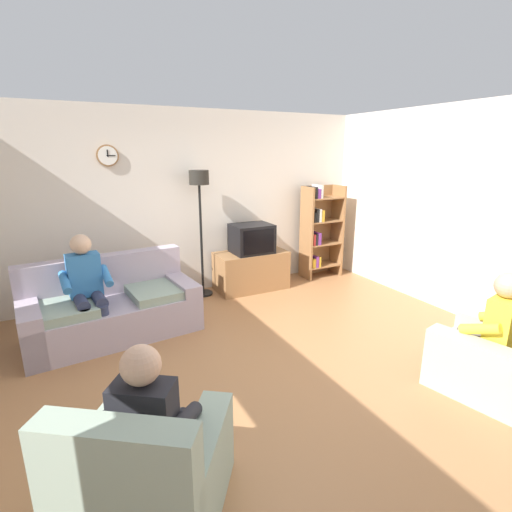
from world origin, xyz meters
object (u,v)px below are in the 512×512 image
(couch, at_px, (112,309))
(floor_lamp, at_px, (200,199))
(tv_stand, at_px, (251,270))
(person_in_left_armchair, at_px, (152,419))
(armchair_near_window, at_px, (150,476))
(person_on_couch, at_px, (87,284))
(person_in_right_armchair, at_px, (490,326))
(bookshelf, at_px, (319,230))
(armchair_near_bookshelf, at_px, (495,362))
(tv, at_px, (252,239))

(couch, xyz_separation_m, floor_lamp, (1.38, 0.77, 1.14))
(tv_stand, distance_m, person_in_left_armchair, 3.90)
(armchair_near_window, distance_m, person_in_left_armchair, 0.33)
(person_on_couch, relative_size, person_in_left_armchair, 1.11)
(person_on_couch, height_order, person_in_left_armchair, person_on_couch)
(armchair_near_window, relative_size, person_in_right_armchair, 1.05)
(bookshelf, height_order, person_in_right_armchair, bookshelf)
(bookshelf, bearing_deg, armchair_near_window, -136.97)
(floor_lamp, height_order, person_in_right_armchair, floor_lamp)
(floor_lamp, bearing_deg, person_in_left_armchair, -113.68)
(couch, bearing_deg, floor_lamp, 29.18)
(floor_lamp, relative_size, armchair_near_bookshelf, 1.79)
(armchair_near_window, xyz_separation_m, person_in_right_armchair, (3.00, -0.04, 0.32))
(floor_lamp, distance_m, person_on_couch, 1.99)
(tv_stand, relative_size, person_on_couch, 0.89)
(armchair_near_bookshelf, bearing_deg, person_in_left_armchair, 176.07)
(tv_stand, relative_size, tv, 1.83)
(couch, bearing_deg, armchair_near_window, -92.50)
(armchair_near_window, relative_size, armchair_near_bookshelf, 1.14)
(tv, relative_size, armchair_near_window, 0.51)
(tv_stand, height_order, person_in_left_armchair, person_in_left_armchair)
(bookshelf, height_order, armchair_near_bookshelf, bookshelf)
(armchair_near_bookshelf, relative_size, person_in_left_armchair, 0.92)
(tv, height_order, person_in_right_armchair, person_in_right_armchair)
(floor_lamp, relative_size, person_in_left_armchair, 1.65)
(couch, distance_m, floor_lamp, 1.95)
(person_on_couch, bearing_deg, bookshelf, 13.00)
(bookshelf, relative_size, person_on_couch, 1.27)
(armchair_near_window, height_order, armchair_near_bookshelf, same)
(bookshelf, bearing_deg, couch, -167.84)
(armchair_near_window, height_order, person_in_left_armchair, person_in_left_armchair)
(tv_stand, distance_m, person_on_couch, 2.54)
(armchair_near_window, bearing_deg, bookshelf, 43.03)
(couch, bearing_deg, person_in_right_armchair, -42.43)
(bookshelf, bearing_deg, armchair_near_bookshelf, -99.19)
(armchair_near_window, height_order, person_on_couch, person_on_couch)
(bookshelf, height_order, person_on_couch, bookshelf)
(bookshelf, relative_size, person_in_right_armchair, 1.41)
(tv, bearing_deg, armchair_near_window, -124.86)
(tv_stand, height_order, armchair_near_bookshelf, armchair_near_bookshelf)
(floor_lamp, height_order, armchair_near_bookshelf, floor_lamp)
(tv, bearing_deg, person_in_left_armchair, -124.87)
(armchair_near_window, bearing_deg, person_on_couch, 92.95)
(floor_lamp, distance_m, armchair_near_window, 3.86)
(person_on_couch, bearing_deg, tv_stand, 18.14)
(tv_stand, relative_size, person_in_right_armchair, 0.98)
(tv, xyz_separation_m, floor_lamp, (-0.76, 0.12, 0.63))
(floor_lamp, height_order, person_in_left_armchair, floor_lamp)
(person_in_left_armchair, distance_m, person_in_right_armchair, 2.95)
(couch, relative_size, person_in_left_armchair, 1.77)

